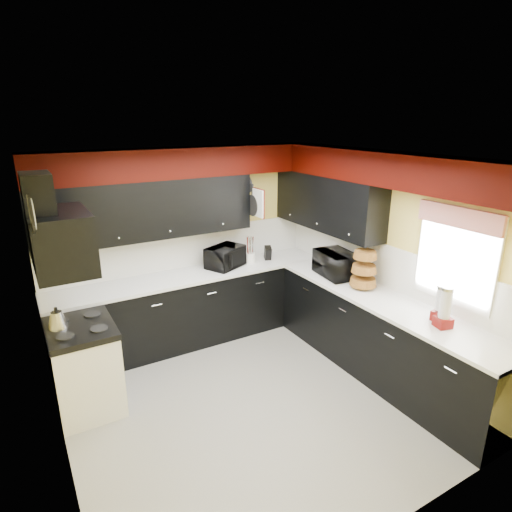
{
  "coord_description": "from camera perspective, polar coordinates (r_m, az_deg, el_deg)",
  "views": [
    {
      "loc": [
        -1.89,
        -3.33,
        2.86
      ],
      "look_at": [
        0.45,
        0.69,
        1.33
      ],
      "focal_mm": 30.0,
      "sensor_mm": 36.0,
      "label": 1
    }
  ],
  "objects": [
    {
      "name": "hood_duct",
      "position": [
        4.14,
        -27.08,
        7.1
      ],
      "size": [
        0.24,
        0.4,
        0.4
      ],
      "primitive_type": "cube",
      "color": "black",
      "rests_on": "wall_left"
    },
    {
      "name": "kettle",
      "position": [
        4.54,
        -24.97,
        -7.71
      ],
      "size": [
        0.23,
        0.23,
        0.16
      ],
      "primitive_type": null,
      "rotation": [
        0.0,
        0.0,
        -0.27
      ],
      "color": "#B4B3B8",
      "rests_on": "cooktop"
    },
    {
      "name": "knife_block",
      "position": [
        5.95,
        1.58,
        0.38
      ],
      "size": [
        0.12,
        0.14,
        0.19
      ],
      "primitive_type": "cube",
      "rotation": [
        0.0,
        0.0,
        -0.37
      ],
      "color": "black",
      "rests_on": "counter_back"
    },
    {
      "name": "soffit_right",
      "position": [
        4.75,
        18.12,
        10.89
      ],
      "size": [
        0.36,
        3.24,
        0.35
      ],
      "primitive_type": "cube",
      "color": "black",
      "rests_on": "wall_right"
    },
    {
      "name": "upper_back",
      "position": [
        5.26,
        -14.29,
        6.04
      ],
      "size": [
        2.6,
        0.35,
        0.7
      ],
      "primitive_type": "cube",
      "color": "black",
      "rests_on": "wall_back"
    },
    {
      "name": "soffit_back",
      "position": [
        5.33,
        -9.46,
        12.23
      ],
      "size": [
        3.6,
        0.36,
        0.35
      ],
      "primitive_type": "cube",
      "color": "black",
      "rests_on": "wall_back"
    },
    {
      "name": "toaster_oven",
      "position": [
        5.67,
        -4.05,
        -0.12
      ],
      "size": [
        0.6,
        0.57,
        0.28
      ],
      "primitive_type": "imported",
      "rotation": [
        0.0,
        0.0,
        0.43
      ],
      "color": "black",
      "rests_on": "counter_back"
    },
    {
      "name": "wall_back",
      "position": [
        5.7,
        -9.55,
        1.57
      ],
      "size": [
        3.6,
        0.06,
        2.5
      ],
      "primitive_type": "cube",
      "color": "#E0C666",
      "rests_on": "ground"
    },
    {
      "name": "utensil_crock",
      "position": [
        5.84,
        -0.77,
        -0.25
      ],
      "size": [
        0.15,
        0.15,
        0.14
      ],
      "primitive_type": "cylinder",
      "rotation": [
        0.0,
        0.0,
        0.21
      ],
      "color": "white",
      "rests_on": "counter_back"
    },
    {
      "name": "dispenser_b",
      "position": [
        4.55,
        23.34,
        -6.09
      ],
      "size": [
        0.13,
        0.13,
        0.32
      ],
      "primitive_type": null,
      "rotation": [
        0.0,
        0.0,
        0.11
      ],
      "color": "#601606",
      "rests_on": "counter_right"
    },
    {
      "name": "cab_right",
      "position": [
        5.15,
        16.14,
        -10.47
      ],
      "size": [
        0.6,
        3.0,
        0.9
      ],
      "primitive_type": "cube",
      "color": "black",
      "rests_on": "ground"
    },
    {
      "name": "valance",
      "position": [
        4.46,
        25.43,
        4.69
      ],
      "size": [
        0.04,
        0.88,
        0.2
      ],
      "primitive_type": "cube",
      "color": "red",
      "rests_on": "wall_right"
    },
    {
      "name": "window",
      "position": [
        4.6,
        25.16,
        -0.09
      ],
      "size": [
        0.03,
        0.86,
        0.96
      ],
      "primitive_type": null,
      "color": "white",
      "rests_on": "wall_right"
    },
    {
      "name": "cut_board",
      "position": [
        5.48,
        0.24,
        7.07
      ],
      "size": [
        0.03,
        0.26,
        0.35
      ],
      "primitive_type": "cube",
      "color": "white",
      "rests_on": "upper_back"
    },
    {
      "name": "pan_mid",
      "position": [
        5.58,
        -0.48,
        6.76
      ],
      "size": [
        0.03,
        0.28,
        0.46
      ],
      "primitive_type": null,
      "color": "black",
      "rests_on": "upper_back"
    },
    {
      "name": "microwave",
      "position": [
        5.43,
        10.67,
        -1.06
      ],
      "size": [
        0.44,
        0.6,
        0.31
      ],
      "primitive_type": "imported",
      "rotation": [
        0.0,
        0.0,
        1.45
      ],
      "color": "black",
      "rests_on": "counter_right"
    },
    {
      "name": "cab_back",
      "position": [
        5.72,
        -8.05,
        -6.88
      ],
      "size": [
        3.6,
        0.6,
        0.9
      ],
      "primitive_type": "cube",
      "color": "black",
      "rests_on": "ground"
    },
    {
      "name": "counter_back",
      "position": [
        5.54,
        -8.26,
        -2.47
      ],
      "size": [
        3.62,
        0.64,
        0.04
      ],
      "primitive_type": "cube",
      "color": "white",
      "rests_on": "cab_back"
    },
    {
      "name": "splash_back",
      "position": [
        5.71,
        -9.49,
        0.97
      ],
      "size": [
        3.6,
        0.02,
        0.5
      ],
      "primitive_type": "cube",
      "color": "white",
      "rests_on": "counter_back"
    },
    {
      "name": "wall_left",
      "position": [
        3.7,
        -25.95,
        -9.52
      ],
      "size": [
        0.06,
        3.6,
        2.5
      ],
      "primitive_type": "cube",
      "color": "#E0C666",
      "rests_on": "ground"
    },
    {
      "name": "cooktop",
      "position": [
        4.55,
        -22.43,
        -8.91
      ],
      "size": [
        0.62,
        0.77,
        0.06
      ],
      "primitive_type": "cube",
      "color": "black",
      "rests_on": "stove"
    },
    {
      "name": "upper_right",
      "position": [
        5.6,
        9.43,
        7.08
      ],
      "size": [
        0.35,
        1.8,
        0.7
      ],
      "primitive_type": "cube",
      "color": "black",
      "rests_on": "wall_right"
    },
    {
      "name": "dispenser_a",
      "position": [
        4.42,
        23.88,
        -6.45
      ],
      "size": [
        0.17,
        0.17,
        0.38
      ],
      "primitive_type": null,
      "rotation": [
        0.0,
        0.0,
        -0.26
      ],
      "color": "#6B0007",
      "rests_on": "counter_right"
    },
    {
      "name": "counter_right",
      "position": [
        4.94,
        16.61,
        -5.67
      ],
      "size": [
        0.64,
        3.02,
        0.04
      ],
      "primitive_type": "cube",
      "color": "white",
      "rests_on": "cab_right"
    },
    {
      "name": "wall_right",
      "position": [
        5.23,
        16.85,
        -0.52
      ],
      "size": [
        0.06,
        3.6,
        2.5
      ],
      "primitive_type": "cube",
      "color": "#E0C666",
      "rests_on": "ground"
    },
    {
      "name": "splash_right",
      "position": [
        5.24,
        16.72,
        -1.16
      ],
      "size": [
        0.02,
        3.6,
        0.5
      ],
      "primitive_type": "cube",
      "color": "white",
      "rests_on": "counter_right"
    },
    {
      "name": "baskets",
      "position": [
        5.09,
        14.2,
        -1.62
      ],
      "size": [
        0.27,
        0.27,
        0.5
      ],
      "primitive_type": null,
      "color": "brown",
      "rests_on": "upper_right"
    },
    {
      "name": "deco_plate",
      "position": [
        4.76,
        20.78,
        9.72
      ],
      "size": [
        0.03,
        0.24,
        0.24
      ],
      "primitive_type": null,
      "color": "white",
      "rests_on": "wall_right"
    },
    {
      "name": "pan_low",
      "position": [
        5.81,
        -1.76,
        6.91
      ],
      "size": [
        0.03,
        0.24,
        0.42
      ],
      "primitive_type": null,
      "color": "black",
      "rests_on": "upper_back"
    },
    {
      "name": "pan_top",
      "position": [
        5.65,
        -1.14,
        9.47
      ],
      "size": [
        0.03,
        0.22,
        0.4
      ],
      "primitive_type": null,
      "color": "black",
      "rests_on": "upper_back"
    },
    {
      "name": "ground",
      "position": [
        4.78,
        -0.52,
        -18.51
      ],
      "size": [
        3.6,
        3.6,
        0.0
      ],
      "primitive_type": "plane",
      "color": "gray",
      "rests_on": "ground"
    },
    {
      "name": "clock",
      "position": [
        3.65,
        -27.78,
        4.95
      ],
      "size": [
        0.03,
        0.3,
        0.3
      ],
      "primitive_type": null,
      "color": "black",
      "rests_on": "wall_left"
    },
    {
      "name": "hood",
      "position": [
        4.24,
        -24.53,
        1.8
      ],
      "size": [
        0.5,
        0.78,
        0.55
      ],
      "primitive_type": "cube",
      "color": "black",
      "rests_on": "wall_left"
    },
    {
      "name": "stove",
      "position": [
        4.76,
        -21.76,
        -13.86
      ],
      "size": [
        0.6,
        0.75,
        0.86
      ],
      "primitive_type": "cube",
      "color": "white",
      "rests_on": "ground"
    },
    {
      "name": "ceiling",
      "position": [
        3.85,
        -0.63,
        12.88
      ],
      "size": [
        3.6,
        3.6,
        0.06
      ],
      "primitive_type": "cube",
      "color": "white",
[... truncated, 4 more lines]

